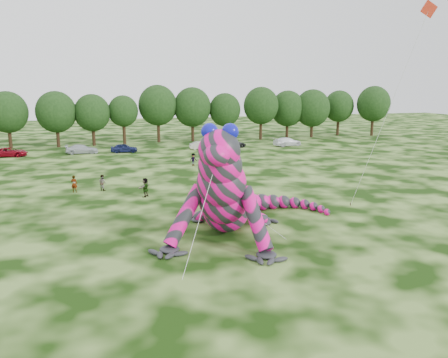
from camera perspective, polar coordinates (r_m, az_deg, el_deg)
name	(u,v)px	position (r m, az deg, el deg)	size (l,w,h in m)	color
ground	(175,274)	(25.22, -6.45, -12.23)	(240.00, 240.00, 0.00)	#16330A
inflatable_gecko	(228,175)	(31.41, 0.58, 0.56)	(13.70, 16.27, 8.13)	#EC0986
flying_kite	(422,26)	(37.31, 24.47, 17.72)	(3.56, 4.77, 16.82)	red
tree_6	(8,120)	(80.75, -26.35, 6.89)	(6.52, 5.86, 9.49)	black
tree_7	(57,119)	(79.93, -21.02, 7.29)	(6.68, 6.01, 9.48)	black
tree_8	(93,120)	(79.89, -16.78, 7.39)	(6.14, 5.53, 8.94)	black
tree_9	(124,120)	(80.40, -12.98, 7.52)	(5.27, 4.74, 8.68)	black
tree_10	(158,114)	(82.18, -8.61, 8.43)	(7.09, 6.38, 10.50)	black
tree_11	(192,114)	(82.93, -4.15, 8.41)	(7.01, 6.31, 10.07)	black
tree_12	(225,117)	(84.07, 0.12, 8.12)	(5.99, 5.39, 8.97)	black
tree_13	(261,113)	(85.75, 4.85, 8.54)	(6.83, 6.15, 10.13)	black
tree_14	(287,114)	(89.69, 8.29, 8.38)	(6.82, 6.14, 9.40)	black
tree_15	(312,113)	(91.04, 11.45, 8.40)	(7.17, 6.45, 9.63)	black
tree_16	(339,113)	(95.85, 14.73, 8.34)	(6.26, 5.63, 9.37)	black
tree_17	(373,111)	(97.09, 18.90, 8.41)	(6.98, 6.28, 10.30)	black
car_2	(10,152)	(72.14, -26.17, 3.17)	(2.25, 4.88, 1.36)	maroon
car_3	(82,149)	(71.16, -18.07, 3.72)	(1.97, 4.84, 1.40)	silver
car_4	(124,148)	(70.67, -12.92, 3.96)	(1.66, 4.14, 1.41)	#161D49
car_5	(201,145)	(72.53, -3.00, 4.40)	(1.35, 3.86, 1.27)	beige
car_6	(233,144)	(74.49, 1.21, 4.61)	(2.06, 4.47, 1.24)	black
car_7	(287,142)	(77.14, 8.27, 4.84)	(2.10, 5.17, 1.50)	white
spectator_5	(145,187)	(41.99, -10.24, -1.08)	(1.69, 0.54, 1.82)	gray
spectator_1	(102,183)	(45.46, -15.60, -0.46)	(0.79, 0.61, 1.62)	gray
spectator_3	(233,159)	(57.95, 1.17, 2.64)	(0.95, 0.40, 1.62)	gray
spectator_2	(193,160)	(57.58, -4.03, 2.55)	(1.06, 0.61, 1.64)	gray
spectator_0	(74,184)	(45.49, -18.99, -0.61)	(0.63, 0.41, 1.72)	gray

